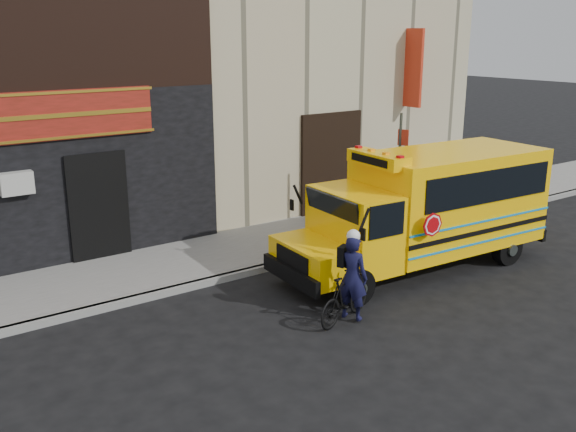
# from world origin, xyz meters

# --- Properties ---
(ground) EXTENTS (120.00, 120.00, 0.00)m
(ground) POSITION_xyz_m (0.00, 0.00, 0.00)
(ground) COLOR black
(ground) RESTS_ON ground
(curb) EXTENTS (40.00, 0.20, 0.15)m
(curb) POSITION_xyz_m (0.00, 2.60, 0.07)
(curb) COLOR gray
(curb) RESTS_ON ground
(sidewalk) EXTENTS (40.00, 3.00, 0.15)m
(sidewalk) POSITION_xyz_m (0.00, 4.10, 0.07)
(sidewalk) COLOR slate
(sidewalk) RESTS_ON ground
(building) EXTENTS (20.00, 10.70, 12.00)m
(building) POSITION_xyz_m (-0.04, 10.45, 6.13)
(building) COLOR tan
(building) RESTS_ON sidewalk
(school_bus) EXTENTS (7.01, 2.57, 2.92)m
(school_bus) POSITION_xyz_m (3.06, 0.65, 1.51)
(school_bus) COLOR black
(school_bus) RESTS_ON ground
(sign_pole) EXTENTS (0.13, 0.28, 3.40)m
(sign_pole) POSITION_xyz_m (4.12, 2.70, 1.86)
(sign_pole) COLOR #3F4642
(sign_pole) RESTS_ON ground
(bicycle) EXTENTS (1.67, 0.90, 0.97)m
(bicycle) POSITION_xyz_m (-0.50, -0.57, 0.48)
(bicycle) COLOR black
(bicycle) RESTS_ON ground
(cyclist) EXTENTS (0.64, 0.74, 1.70)m
(cyclist) POSITION_xyz_m (-0.38, -0.63, 0.85)
(cyclist) COLOR black
(cyclist) RESTS_ON ground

